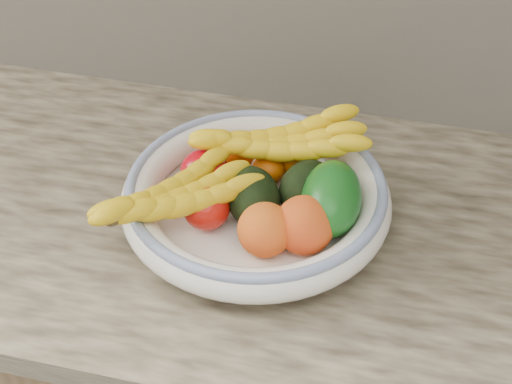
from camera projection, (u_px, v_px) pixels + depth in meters
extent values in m
cube|color=tan|center=(259.00, 224.00, 1.19)|extent=(2.44, 0.66, 0.04)
cylinder|color=white|center=(256.00, 219.00, 1.15)|extent=(0.13, 0.13, 0.02)
cylinder|color=white|center=(256.00, 212.00, 1.14)|extent=(0.32, 0.32, 0.01)
torus|color=white|center=(256.00, 198.00, 1.13)|extent=(0.39, 0.39, 0.05)
torus|color=#334F91|center=(256.00, 187.00, 1.11)|extent=(0.37, 0.37, 0.02)
ellipsoid|color=#DE5804|center=(238.00, 154.00, 1.20)|extent=(0.07, 0.07, 0.05)
ellipsoid|color=orange|center=(295.00, 159.00, 1.19)|extent=(0.07, 0.07, 0.05)
ellipsoid|color=#DF5F04|center=(268.00, 169.00, 1.17)|extent=(0.06, 0.06, 0.05)
ellipsoid|color=#BD0512|center=(205.00, 172.00, 1.15)|extent=(0.08, 0.08, 0.07)
ellipsoid|color=#B9140B|center=(206.00, 208.00, 1.09)|extent=(0.08, 0.08, 0.06)
ellipsoid|color=black|center=(253.00, 197.00, 1.11)|extent=(0.11, 0.13, 0.08)
ellipsoid|color=black|center=(305.00, 187.00, 1.12)|extent=(0.09, 0.12, 0.07)
ellipsoid|color=#0E4E12|center=(331.00, 199.00, 1.08)|extent=(0.12, 0.14, 0.11)
ellipsoid|color=orange|center=(265.00, 230.00, 1.05)|extent=(0.08, 0.08, 0.08)
ellipsoid|color=orange|center=(305.00, 225.00, 1.06)|extent=(0.09, 0.09, 0.08)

